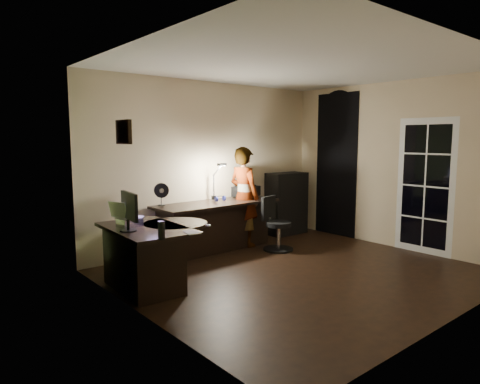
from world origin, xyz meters
TOP-DOWN VIEW (x-y plane):
  - floor at (0.00, 0.00)m, footprint 4.50×4.00m
  - ceiling at (0.00, 0.00)m, footprint 4.50×4.00m
  - wall_back at (0.00, 2.00)m, footprint 4.50×0.01m
  - wall_front at (0.00, -2.00)m, footprint 4.50×0.01m
  - wall_left at (-2.25, 0.00)m, footprint 0.01×4.00m
  - wall_right at (2.25, 0.00)m, footprint 0.01×4.00m
  - green_wall_overlay at (-2.24, 0.00)m, footprint 0.00×4.00m
  - arched_doorway at (2.24, 1.15)m, footprint 0.01×0.90m
  - french_door at (2.24, -0.55)m, footprint 0.02×0.92m
  - framed_picture at (-2.22, 0.45)m, footprint 0.04×0.30m
  - desk_left at (-1.83, 0.77)m, footprint 0.85×1.33m
  - desk_right at (-0.14, 1.63)m, footprint 2.09×0.77m
  - cabinet at (1.60, 1.78)m, footprint 0.78×0.42m
  - laptop_stand at (-1.97, 0.92)m, footprint 0.27×0.23m
  - laptop at (-1.97, 0.92)m, footprint 0.36×0.35m
  - monitor at (-2.08, 0.71)m, footprint 0.16×0.49m
  - mouse at (-1.24, 0.33)m, footprint 0.07×0.09m
  - phone at (-1.95, 1.02)m, footprint 0.07×0.12m
  - pen at (-2.04, 0.84)m, footprint 0.05×0.13m
  - speaker at (-2.00, 0.10)m, footprint 0.10×0.10m
  - notepad at (-1.58, 0.17)m, footprint 0.18×0.22m
  - desk_fan at (-1.04, 1.80)m, footprint 0.25×0.19m
  - headphones at (-0.09, 1.62)m, footprint 0.20×0.10m
  - printer at (0.62, 1.80)m, footprint 0.49×0.43m
  - desk_lamp at (-0.06, 1.83)m, footprint 0.23×0.32m
  - office_chair at (0.62, 1.01)m, footprint 0.57×0.57m
  - person at (0.40, 1.61)m, footprint 0.45×0.62m

SIDE VIEW (x-z plane):
  - floor at x=0.00m, z-range -0.01..0.00m
  - desk_left at x=-1.83m, z-range 0.00..0.74m
  - desk_right at x=-0.14m, z-range 0.00..0.78m
  - office_chair at x=0.62m, z-range 0.00..0.86m
  - cabinet at x=1.60m, z-range 0.00..1.15m
  - phone at x=-1.95m, z-range 0.74..0.75m
  - notepad at x=-1.58m, z-range 0.74..0.75m
  - pen at x=-2.04m, z-range 0.74..0.75m
  - mouse at x=-1.24m, z-range 0.74..0.77m
  - laptop_stand at x=-1.97m, z-range 0.74..0.85m
  - person at x=0.40m, z-range 0.00..1.65m
  - speaker at x=-2.00m, z-range 0.74..0.93m
  - headphones at x=-0.09m, z-range 0.80..0.89m
  - printer at x=0.62m, z-range 0.80..0.98m
  - monitor at x=-2.08m, z-range 0.74..1.06m
  - laptop at x=-1.97m, z-range 0.85..1.05m
  - desk_fan at x=-1.04m, z-range 0.80..1.13m
  - french_door at x=2.24m, z-range 0.00..2.10m
  - desk_lamp at x=-0.06m, z-range 0.80..1.43m
  - arched_doorway at x=2.24m, z-range 0.00..2.60m
  - wall_back at x=0.00m, z-range 0.00..2.70m
  - wall_front at x=0.00m, z-range 0.00..2.70m
  - wall_left at x=-2.25m, z-range 0.00..2.70m
  - wall_right at x=2.25m, z-range 0.00..2.70m
  - green_wall_overlay at x=-2.24m, z-range 0.00..2.70m
  - framed_picture at x=-2.22m, z-range 1.73..1.98m
  - ceiling at x=0.00m, z-range 2.70..2.71m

